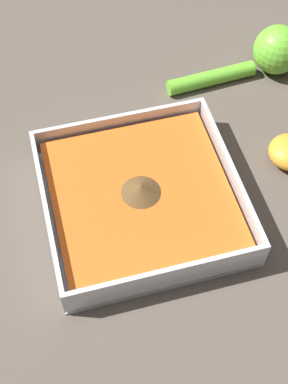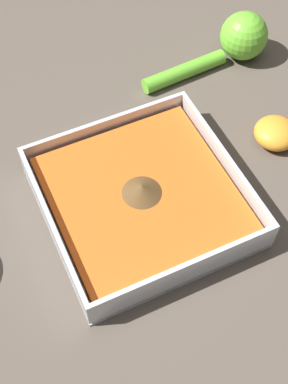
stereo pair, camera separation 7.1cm
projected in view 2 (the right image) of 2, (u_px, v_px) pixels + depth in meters
The scene contains 4 objects.
ground_plane at pixel (142, 191), 0.74m from camera, with size 4.00×4.00×0.00m, color brown.
square_dish at pixel (142, 199), 0.71m from camera, with size 0.25×0.25×0.05m.
lemon_squeezer at pixel (235, 41), 0.87m from camera, with size 0.22×0.08×0.08m.
lemon_half at pixel (277, 134), 0.78m from camera, with size 0.06×0.06×0.04m.
Camera 2 is at (0.17, 0.38, 0.61)m, focal length 50.00 mm.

